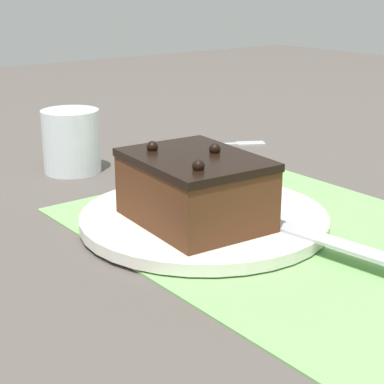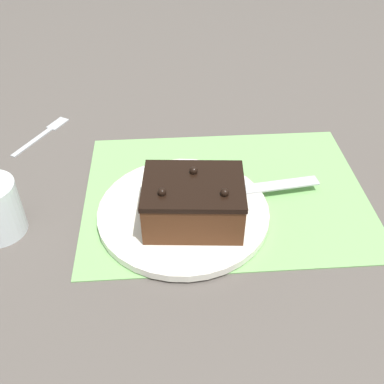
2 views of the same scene
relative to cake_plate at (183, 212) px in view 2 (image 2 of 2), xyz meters
name	(u,v)px [view 2 (image 2 of 2)]	position (x,y,z in m)	size (l,w,h in m)	color
ground_plane	(225,193)	(-0.07, -0.05, -0.01)	(3.00, 3.00, 0.00)	#544C47
placemat_woven	(225,192)	(-0.07, -0.05, -0.01)	(0.46, 0.34, 0.00)	#7AB266
cake_plate	(183,212)	(0.00, 0.00, 0.00)	(0.26, 0.26, 0.01)	white
chocolate_cake	(193,202)	(-0.01, 0.02, 0.04)	(0.15, 0.12, 0.08)	#512D19
serving_knife	(217,192)	(-0.06, -0.03, 0.01)	(0.25, 0.05, 0.01)	slate
dessert_fork	(45,132)	(0.26, -0.26, -0.01)	(0.09, 0.14, 0.01)	#B7BABF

